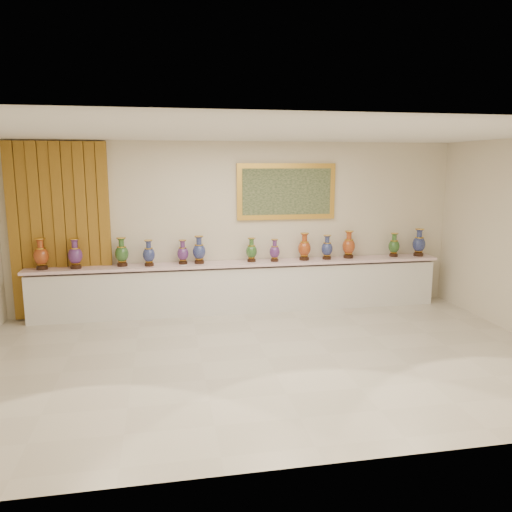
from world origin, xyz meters
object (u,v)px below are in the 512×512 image
(vase_0, at_px, (41,255))
(vase_1, at_px, (75,255))
(counter, at_px, (241,287))
(vase_2, at_px, (122,253))

(vase_0, bearing_deg, vase_1, -1.75)
(counter, distance_m, vase_2, 2.15)
(vase_1, relative_size, vase_2, 1.03)
(counter, xyz_separation_m, vase_2, (-2.04, 0.01, 0.68))
(counter, height_order, vase_0, vase_0)
(counter, relative_size, vase_2, 14.90)
(counter, height_order, vase_2, vase_2)
(vase_0, height_order, vase_2, vase_0)
(vase_0, height_order, vase_1, vase_0)
(vase_1, bearing_deg, counter, 0.97)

